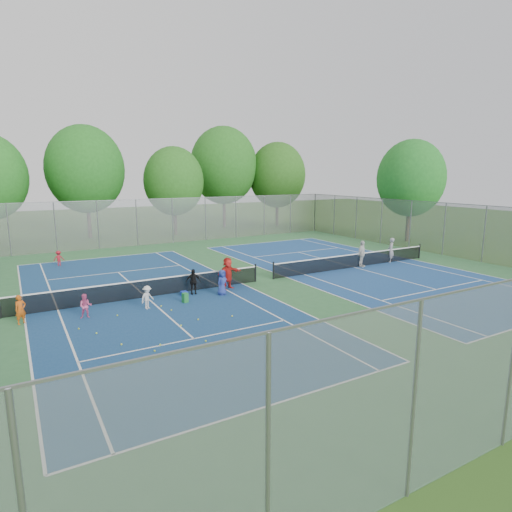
{
  "coord_description": "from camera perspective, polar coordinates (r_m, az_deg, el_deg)",
  "views": [
    {
      "loc": [
        -12.61,
        -20.86,
        6.21
      ],
      "look_at": [
        0.0,
        1.0,
        1.3
      ],
      "focal_mm": 30.0,
      "sensor_mm": 36.0,
      "label": 1
    }
  ],
  "objects": [
    {
      "name": "ground",
      "position": [
        25.15,
        1.14,
        -3.29
      ],
      "size": [
        120.0,
        120.0,
        0.0
      ],
      "primitive_type": "plane",
      "color": "#2C5219",
      "rests_on": "ground"
    },
    {
      "name": "court_pad",
      "position": [
        25.15,
        1.14,
        -3.27
      ],
      "size": [
        32.0,
        32.0,
        0.01
      ],
      "primitive_type": "cube",
      "color": "#326A3A",
      "rests_on": "ground"
    },
    {
      "name": "court_left",
      "position": [
        22.47,
        -14.4,
        -5.34
      ],
      "size": [
        10.97,
        23.77,
        0.01
      ],
      "primitive_type": "cube",
      "color": "navy",
      "rests_on": "court_pad"
    },
    {
      "name": "court_right",
      "position": [
        29.29,
        12.95,
        -1.48
      ],
      "size": [
        10.97,
        23.77,
        0.01
      ],
      "primitive_type": "cube",
      "color": "navy",
      "rests_on": "court_pad"
    },
    {
      "name": "net_left",
      "position": [
        22.35,
        -14.45,
        -4.26
      ],
      "size": [
        12.87,
        0.1,
        0.91
      ],
      "primitive_type": "cube",
      "color": "black",
      "rests_on": "ground"
    },
    {
      "name": "net_right",
      "position": [
        29.2,
        12.99,
        -0.64
      ],
      "size": [
        12.87,
        0.1,
        0.91
      ],
      "primitive_type": "cube",
      "color": "black",
      "rests_on": "ground"
    },
    {
      "name": "fence_north",
      "position": [
        39.18,
        -11.06,
        4.64
      ],
      "size": [
        32.0,
        0.1,
        4.0
      ],
      "primitive_type": "cube",
      "color": "gray",
      "rests_on": "ground"
    },
    {
      "name": "fence_east",
      "position": [
        35.66,
        23.79,
        3.29
      ],
      "size": [
        0.1,
        32.0,
        4.0
      ],
      "primitive_type": "cube",
      "rotation": [
        0.0,
        0.0,
        1.57
      ],
      "color": "gray",
      "rests_on": "ground"
    },
    {
      "name": "tree_nl",
      "position": [
        44.36,
        -21.8,
        10.67
      ],
      "size": [
        7.2,
        7.2,
        10.69
      ],
      "color": "#443326",
      "rests_on": "ground"
    },
    {
      "name": "tree_nc",
      "position": [
        44.34,
        -10.89,
        9.76
      ],
      "size": [
        6.0,
        6.0,
        8.85
      ],
      "color": "#443326",
      "rests_on": "ground"
    },
    {
      "name": "tree_nr",
      "position": [
        49.8,
        -4.35,
        11.93
      ],
      "size": [
        7.6,
        7.6,
        11.42
      ],
      "color": "#443326",
      "rests_on": "ground"
    },
    {
      "name": "tree_ne",
      "position": [
        50.98,
        2.86,
        10.72
      ],
      "size": [
        6.6,
        6.6,
        9.77
      ],
      "color": "#443326",
      "rests_on": "ground"
    },
    {
      "name": "tree_side_e",
      "position": [
        41.48,
        19.96,
        9.71
      ],
      "size": [
        6.0,
        6.0,
        9.2
      ],
      "color": "#443326",
      "rests_on": "ground"
    },
    {
      "name": "ball_crate",
      "position": [
        22.29,
        -9.57,
        -4.98
      ],
      "size": [
        0.31,
        0.31,
        0.26
      ],
      "primitive_type": "cube",
      "rotation": [
        0.0,
        0.0,
        0.02
      ],
      "color": "blue",
      "rests_on": "ground"
    },
    {
      "name": "ball_hopper",
      "position": [
        21.15,
        -9.44,
        -5.53
      ],
      "size": [
        0.3,
        0.3,
        0.49
      ],
      "primitive_type": "cube",
      "rotation": [
        0.0,
        0.0,
        0.23
      ],
      "color": "#258739",
      "rests_on": "ground"
    },
    {
      "name": "student_a",
      "position": [
        20.39,
        -28.89,
        -6.29
      ],
      "size": [
        0.55,
        0.48,
        1.26
      ],
      "primitive_type": "imported",
      "rotation": [
        0.0,
        0.0,
        0.47
      ],
      "color": "#C45212",
      "rests_on": "ground"
    },
    {
      "name": "student_b",
      "position": [
        20.03,
        -21.77,
        -6.23
      ],
      "size": [
        0.61,
        0.53,
        1.09
      ],
      "primitive_type": "imported",
      "rotation": [
        0.0,
        0.0,
        -0.25
      ],
      "color": "#D55287",
      "rests_on": "ground"
    },
    {
      "name": "student_c",
      "position": [
        20.48,
        -14.29,
        -5.37
      ],
      "size": [
        0.82,
        0.71,
        1.11
      ],
      "primitive_type": "imported",
      "rotation": [
        0.0,
        0.0,
        0.51
      ],
      "color": "silver",
      "rests_on": "ground"
    },
    {
      "name": "student_d",
      "position": [
        22.45,
        -8.38,
        -3.4
      ],
      "size": [
        0.84,
        0.53,
        1.34
      ],
      "primitive_type": "imported",
      "rotation": [
        0.0,
        0.0,
        -0.28
      ],
      "color": "black",
      "rests_on": "ground"
    },
    {
      "name": "student_e",
      "position": [
        22.11,
        -4.53,
        -3.54
      ],
      "size": [
        0.76,
        0.64,
        1.33
      ],
      "primitive_type": "imported",
      "rotation": [
        0.0,
        0.0,
        0.39
      ],
      "color": "navy",
      "rests_on": "ground"
    },
    {
      "name": "student_f",
      "position": [
        23.18,
        -3.78,
        -2.32
      ],
      "size": [
        1.7,
        0.96,
        1.75
      ],
      "primitive_type": "imported",
      "rotation": [
        0.0,
        0.0,
        0.29
      ],
      "color": "red",
      "rests_on": "ground"
    },
    {
      "name": "child_far_baseline",
      "position": [
        31.9,
        -24.81,
        -0.28
      ],
      "size": [
        0.73,
        0.5,
        1.05
      ],
      "primitive_type": "imported",
      "rotation": [
        0.0,
        0.0,
        2.98
      ],
      "color": "#A31723",
      "rests_on": "ground"
    },
    {
      "name": "instructor",
      "position": [
        31.54,
        17.53,
        0.75
      ],
      "size": [
        0.76,
        0.7,
        1.75
      ],
      "primitive_type": "imported",
      "rotation": [
        0.0,
        0.0,
        3.74
      ],
      "color": "gray",
      "rests_on": "ground"
    },
    {
      "name": "teen_court_b",
      "position": [
        29.4,
        13.92,
        0.27
      ],
      "size": [
        1.14,
        0.82,
        1.79
      ],
      "primitive_type": "imported",
      "rotation": [
        0.0,
        0.0,
        0.42
      ],
      "color": "silver",
      "rests_on": "ground"
    },
    {
      "name": "tennis_ball_0",
      "position": [
        16.36,
        -6.72,
        -11.24
      ],
      "size": [
        0.07,
        0.07,
        0.07
      ],
      "primitive_type": "sphere",
      "color": "#B7DA32",
      "rests_on": "ground"
    },
    {
      "name": "tennis_ball_1",
      "position": [
        18.65,
        -7.72,
        -8.42
      ],
      "size": [
        0.07,
        0.07,
        0.07
      ],
      "primitive_type": "sphere",
      "color": "#D8E435",
      "rests_on": "ground"
    },
    {
      "name": "tennis_ball_2",
      "position": [
        18.92,
        -3.21,
        -8.05
      ],
      "size": [
        0.07,
        0.07,
        0.07
      ],
      "primitive_type": "sphere",
      "color": "yellow",
      "rests_on": "ground"
    },
    {
      "name": "tennis_ball_3",
      "position": [
        20.74,
        -12.54,
        -6.58
      ],
      "size": [
        0.07,
        0.07,
        0.07
      ],
      "primitive_type": "sphere",
      "color": "#CED832",
      "rests_on": "ground"
    },
    {
      "name": "tennis_ball_4",
      "position": [
        18.09,
        -20.49,
        -9.67
      ],
      "size": [
        0.07,
        0.07,
        0.07
      ],
      "primitive_type": "sphere",
      "color": "#CBF338",
      "rests_on": "ground"
    },
    {
      "name": "tennis_ball_5",
      "position": [
        20.07,
        -11.22,
        -7.13
      ],
      "size": [
        0.07,
        0.07,
        0.07
      ],
      "primitive_type": "sphere",
      "color": "#C5D832",
      "rests_on": "ground"
    },
    {
      "name": "tennis_ball_6",
      "position": [
        16.7,
        -17.5,
        -11.23
      ],
      "size": [
        0.07,
        0.07,
        0.07
      ],
      "primitive_type": "sphere",
      "color": "yellow",
      "rests_on": "ground"
    },
    {
      "name": "tennis_ball_7",
      "position": [
        15.83,
        -13.36,
        -12.26
      ],
      "size": [
        0.07,
        0.07,
        0.07
      ],
      "primitive_type": "sphere",
      "color": "#C9D932",
      "rests_on": "ground"
    },
    {
      "name": "tennis_ball_8",
      "position": [
        18.84,
        -22.56,
        -9.0
      ],
      "size": [
        0.07,
        0.07,
        0.07
      ],
      "primitive_type": "sphere",
      "color": "#B9D130",
      "rests_on": "ground"
    },
    {
      "name": "tennis_ball_9",
      "position": [
        19.95,
        -18.0,
        -7.58
      ],
      "size": [
        0.07,
        0.07,
        0.07
      ],
      "primitive_type": "sphere",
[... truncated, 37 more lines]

